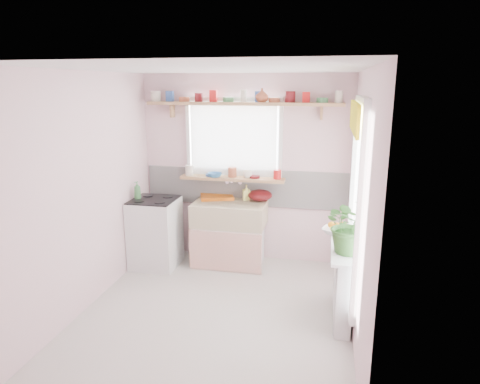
# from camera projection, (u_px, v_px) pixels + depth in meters

# --- Properties ---
(room) EXTENTS (3.20, 3.20, 3.20)m
(room) POSITION_uv_depth(u_px,v_px,m) (289.00, 173.00, 4.89)
(room) COLOR beige
(room) RESTS_ON ground
(sink_unit) EXTENTS (0.95, 0.65, 1.11)m
(sink_unit) POSITION_uv_depth(u_px,v_px,m) (230.00, 233.00, 5.70)
(sink_unit) COLOR white
(sink_unit) RESTS_ON ground
(cooker) EXTENTS (0.58, 0.58, 0.93)m
(cooker) POSITION_uv_depth(u_px,v_px,m) (155.00, 232.00, 5.64)
(cooker) COLOR white
(cooker) RESTS_ON ground
(radiator_ledge) EXTENTS (0.22, 0.95, 0.78)m
(radiator_ledge) POSITION_uv_depth(u_px,v_px,m) (343.00, 281.00, 4.38)
(radiator_ledge) COLOR white
(radiator_ledge) RESTS_ON ground
(windowsill) EXTENTS (1.40, 0.22, 0.04)m
(windowsill) POSITION_uv_depth(u_px,v_px,m) (232.00, 178.00, 5.70)
(windowsill) COLOR tan
(windowsill) RESTS_ON room
(pine_shelf) EXTENTS (2.52, 0.24, 0.04)m
(pine_shelf) POSITION_uv_depth(u_px,v_px,m) (243.00, 104.00, 5.42)
(pine_shelf) COLOR tan
(pine_shelf) RESTS_ON room
(shelf_crockery) EXTENTS (2.47, 0.11, 0.12)m
(shelf_crockery) POSITION_uv_depth(u_px,v_px,m) (242.00, 98.00, 5.41)
(shelf_crockery) COLOR silver
(shelf_crockery) RESTS_ON pine_shelf
(sill_crockery) EXTENTS (1.35, 0.11, 0.12)m
(sill_crockery) POSITION_uv_depth(u_px,v_px,m) (232.00, 173.00, 5.68)
(sill_crockery) COLOR silver
(sill_crockery) RESTS_ON windowsill
(dish_tray) EXTENTS (0.52, 0.45, 0.04)m
(dish_tray) POSITION_uv_depth(u_px,v_px,m) (217.00, 197.00, 5.83)
(dish_tray) COLOR #D06112
(dish_tray) RESTS_ON sink_unit
(colander) EXTENTS (0.35, 0.35, 0.15)m
(colander) POSITION_uv_depth(u_px,v_px,m) (260.00, 195.00, 5.70)
(colander) COLOR #520E10
(colander) RESTS_ON sink_unit
(jade_plant) EXTENTS (0.63, 0.59, 0.57)m
(jade_plant) POSITION_uv_depth(u_px,v_px,m) (351.00, 224.00, 4.08)
(jade_plant) COLOR #316026
(jade_plant) RESTS_ON radiator_ledge
(fruit_bowl) EXTENTS (0.37, 0.37, 0.07)m
(fruit_bowl) POSITION_uv_depth(u_px,v_px,m) (336.00, 231.00, 4.64)
(fruit_bowl) COLOR white
(fruit_bowl) RESTS_ON radiator_ledge
(herb_pot) EXTENTS (0.11, 0.09, 0.18)m
(herb_pot) POSITION_uv_depth(u_px,v_px,m) (343.00, 230.00, 4.51)
(herb_pot) COLOR #245B25
(herb_pot) RESTS_ON radiator_ledge
(soap_bottle_sink) EXTENTS (0.12, 0.12, 0.20)m
(soap_bottle_sink) POSITION_uv_depth(u_px,v_px,m) (246.00, 192.00, 5.73)
(soap_bottle_sink) COLOR #F2EC6B
(soap_bottle_sink) RESTS_ON sink_unit
(sill_cup) EXTENTS (0.13, 0.13, 0.09)m
(sill_cup) POSITION_uv_depth(u_px,v_px,m) (247.00, 174.00, 5.62)
(sill_cup) COLOR white
(sill_cup) RESTS_ON windowsill
(sill_bowl) EXTENTS (0.20, 0.20, 0.06)m
(sill_bowl) POSITION_uv_depth(u_px,v_px,m) (215.00, 175.00, 5.67)
(sill_bowl) COLOR #397AB9
(sill_bowl) RESTS_ON windowsill
(shelf_vase) EXTENTS (0.18, 0.18, 0.17)m
(shelf_vase) POSITION_uv_depth(u_px,v_px,m) (262.00, 95.00, 5.33)
(shelf_vase) COLOR #9C4B30
(shelf_vase) RESTS_ON pine_shelf
(cooker_bottle) EXTENTS (0.12, 0.12, 0.23)m
(cooker_bottle) POSITION_uv_depth(u_px,v_px,m) (137.00, 190.00, 5.52)
(cooker_bottle) COLOR #448948
(cooker_bottle) RESTS_ON cooker
(fruit) EXTENTS (0.20, 0.14, 0.10)m
(fruit) POSITION_uv_depth(u_px,v_px,m) (337.00, 226.00, 4.63)
(fruit) COLOR orange
(fruit) RESTS_ON fruit_bowl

